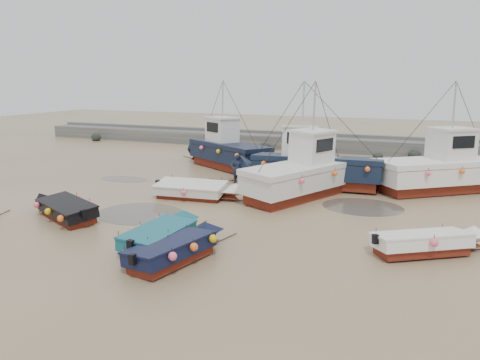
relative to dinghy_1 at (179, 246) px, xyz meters
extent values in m
plane|color=tan|center=(-0.91, 5.76, -0.56)|extent=(120.00, 120.00, 0.00)
cube|color=slate|center=(-0.91, 27.76, 0.04)|extent=(60.00, 2.20, 1.20)
cube|color=slate|center=(-0.91, 28.97, 0.77)|extent=(60.00, 0.60, 0.25)
ellipsoid|color=black|center=(4.19, 24.79, -0.26)|extent=(0.84, 0.86, 0.51)
ellipsoid|color=black|center=(6.89, 26.32, -0.21)|extent=(0.98, 1.07, 0.72)
ellipsoid|color=black|center=(-5.98, 26.23, -0.21)|extent=(0.99, 0.80, 0.58)
ellipsoid|color=black|center=(11.28, 25.53, -0.37)|extent=(0.54, 0.46, 0.30)
ellipsoid|color=black|center=(-24.42, 25.42, -0.33)|extent=(0.65, 0.64, 0.43)
ellipsoid|color=black|center=(8.78, 25.74, -0.34)|extent=(0.61, 0.47, 0.46)
ellipsoid|color=black|center=(-5.22, 26.03, -0.34)|extent=(0.61, 0.53, 0.32)
ellipsoid|color=black|center=(10.08, 26.36, -0.32)|extent=(0.67, 0.55, 0.43)
ellipsoid|color=black|center=(-10.08, 25.10, -0.17)|extent=(1.09, 0.88, 0.72)
ellipsoid|color=black|center=(-8.16, 25.41, -0.33)|extent=(0.65, 0.60, 0.37)
ellipsoid|color=black|center=(8.56, 25.15, -0.25)|extent=(0.88, 0.64, 0.62)
ellipsoid|color=black|center=(-1.83, 25.36, -0.33)|extent=(0.64, 0.62, 0.48)
ellipsoid|color=black|center=(-24.33, 25.56, -0.17)|extent=(1.10, 0.87, 0.86)
ellipsoid|color=black|center=(6.93, 26.18, -0.36)|extent=(0.55, 0.45, 0.29)
cylinder|color=#544D44|center=(-4.75, 4.54, -0.55)|extent=(4.28, 4.28, 0.01)
cylinder|color=#544D44|center=(5.06, 9.82, -0.55)|extent=(4.09, 4.09, 0.01)
cylinder|color=#544D44|center=(-10.16, 10.78, -0.55)|extent=(3.44, 3.44, 0.01)
cylinder|color=#544D44|center=(0.47, 16.47, -0.55)|extent=(6.37, 6.37, 0.01)
cube|color=maroon|center=(-0.08, -0.35, -0.41)|extent=(1.91, 3.28, 0.30)
cube|color=black|center=(-0.08, -0.35, -0.03)|extent=(2.18, 3.55, 0.45)
pyramid|color=black|center=(0.37, 1.60, 0.42)|extent=(1.58, 1.03, 0.90)
cube|color=brown|center=(-0.08, -0.35, 0.13)|extent=(1.77, 2.97, 0.10)
cube|color=black|center=(-0.08, -0.35, 0.22)|extent=(2.25, 3.64, 0.07)
cube|color=black|center=(-0.48, -2.04, 0.14)|extent=(0.26, 0.23, 0.35)
cylinder|color=black|center=(0.57, 2.44, -0.53)|extent=(0.49, 1.96, 0.04)
sphere|color=orange|center=(-1.21, -1.44, 0.07)|extent=(0.30, 0.30, 0.30)
sphere|color=orange|center=(0.57, -1.32, 0.07)|extent=(0.30, 0.30, 0.30)
sphere|color=orange|center=(-0.97, -0.42, 0.07)|extent=(0.30, 0.30, 0.30)
sphere|color=orange|center=(0.81, -0.29, 0.07)|extent=(0.30, 0.30, 0.30)
sphere|color=orange|center=(-0.73, 0.61, 0.07)|extent=(0.30, 0.30, 0.30)
sphere|color=orange|center=(1.04, 0.73, 0.07)|extent=(0.30, 0.30, 0.30)
cube|color=maroon|center=(-1.33, 0.74, -0.41)|extent=(1.39, 3.05, 0.30)
cube|color=#125B6B|center=(-1.33, 0.74, -0.03)|extent=(1.62, 3.28, 0.45)
pyramid|color=#125B6B|center=(-1.23, 2.70, 0.42)|extent=(1.50, 0.78, 0.90)
cube|color=brown|center=(-1.33, 0.74, 0.13)|extent=(1.31, 2.75, 0.10)
cube|color=#125B6B|center=(-1.33, 0.74, 0.22)|extent=(1.69, 3.35, 0.07)
cube|color=black|center=(-1.41, -0.93, 0.14)|extent=(0.23, 0.19, 0.35)
cylinder|color=black|center=(-1.19, 3.55, -0.53)|extent=(0.14, 2.00, 0.04)
sphere|color=orange|center=(-2.25, -0.49, 0.07)|extent=(0.30, 0.30, 0.30)
sphere|color=orange|center=(-0.51, 0.06, 0.07)|extent=(0.30, 0.30, 0.30)
sphere|color=orange|center=(-2.18, 0.79, 0.07)|extent=(0.30, 0.30, 0.30)
sphere|color=orange|center=(-0.45, 1.34, 0.07)|extent=(0.30, 0.30, 0.30)
sphere|color=orange|center=(-2.12, 2.06, 0.07)|extent=(0.30, 0.30, 0.30)
cube|color=maroon|center=(8.00, 3.85, -0.41)|extent=(3.35, 2.74, 0.30)
cube|color=white|center=(8.00, 3.85, -0.03)|extent=(3.66, 3.04, 0.45)
pyramid|color=white|center=(9.75, 4.99, 0.42)|extent=(1.34, 1.53, 0.90)
cube|color=brown|center=(8.00, 3.85, 0.13)|extent=(3.05, 2.51, 0.10)
cube|color=white|center=(8.00, 3.85, 0.22)|extent=(3.75, 3.13, 0.07)
cube|color=black|center=(6.47, 2.86, 0.14)|extent=(0.27, 0.28, 0.35)
sphere|color=orange|center=(6.40, 3.76, 0.07)|extent=(0.30, 0.30, 0.30)
sphere|color=orange|center=(8.43, 3.18, 0.07)|extent=(0.30, 0.30, 0.30)
sphere|color=orange|center=(8.72, 5.28, 0.07)|extent=(0.30, 0.30, 0.30)
cube|color=maroon|center=(-7.22, 2.48, -0.41)|extent=(3.61, 2.59, 0.30)
cube|color=black|center=(-7.22, 2.48, -0.03)|extent=(3.93, 2.89, 0.45)
pyramid|color=black|center=(-9.19, 3.43, 0.42)|extent=(1.27, 1.61, 0.90)
cube|color=brown|center=(-7.22, 2.48, 0.13)|extent=(3.28, 2.38, 0.10)
cube|color=black|center=(-7.22, 2.48, 0.22)|extent=(4.03, 2.98, 0.07)
cube|color=black|center=(-5.50, 1.64, 0.14)|extent=(0.26, 0.28, 0.35)
cylinder|color=black|center=(-10.00, 3.82, -0.53)|extent=(1.82, 0.91, 0.04)
sphere|color=orange|center=(-6.28, 1.08, 0.07)|extent=(0.30, 0.30, 0.30)
sphere|color=orange|center=(-6.20, 2.92, 0.07)|extent=(0.30, 0.30, 0.30)
sphere|color=orange|center=(-7.59, 1.72, 0.07)|extent=(0.30, 0.30, 0.30)
sphere|color=orange|center=(-7.51, 3.55, 0.07)|extent=(0.30, 0.30, 0.30)
sphere|color=orange|center=(-8.90, 2.35, 0.07)|extent=(0.30, 0.30, 0.30)
cube|color=maroon|center=(-3.87, 8.15, -0.41)|extent=(3.59, 1.80, 0.30)
cube|color=silver|center=(-3.87, 8.15, -0.03)|extent=(3.86, 2.09, 0.45)
pyramid|color=silver|center=(-1.68, 8.39, 0.42)|extent=(0.89, 1.77, 0.90)
cube|color=brown|center=(-3.87, 8.15, 0.13)|extent=(3.24, 1.68, 0.10)
cube|color=silver|center=(-3.87, 8.15, 0.22)|extent=(3.95, 2.16, 0.07)
cube|color=black|center=(-5.79, 7.95, 0.14)|extent=(0.20, 0.24, 0.35)
cylinder|color=black|center=(-0.77, 8.48, -0.53)|extent=(1.99, 0.25, 0.04)
sphere|color=orange|center=(-5.43, 8.96, 0.07)|extent=(0.30, 0.30, 0.30)
sphere|color=orange|center=(-3.76, 7.19, 0.07)|extent=(0.30, 0.30, 0.30)
sphere|color=orange|center=(-2.50, 9.28, 0.07)|extent=(0.30, 0.30, 0.30)
cube|color=maroon|center=(-5.35, 16.73, -0.28)|extent=(6.54, 5.05, 0.55)
cube|color=black|center=(-5.35, 16.73, 0.47)|extent=(7.13, 5.61, 0.95)
pyramid|color=black|center=(-8.77, 18.78, 1.17)|extent=(2.47, 2.81, 1.40)
cube|color=brown|center=(-5.35, 16.73, 0.98)|extent=(6.95, 5.44, 0.08)
cube|color=black|center=(-5.35, 16.73, 1.12)|extent=(7.29, 5.73, 0.30)
cube|color=white|center=(-6.16, 17.21, 2.09)|extent=(2.59, 2.48, 1.70)
cube|color=white|center=(-6.16, 17.21, 3.00)|extent=(2.79, 2.68, 0.12)
cube|color=black|center=(-7.03, 17.74, 2.35)|extent=(0.78, 1.26, 0.68)
cylinder|color=#B7B7B2|center=(-6.16, 17.21, 4.36)|extent=(0.10, 0.10, 2.60)
cylinder|color=black|center=(-9.73, 19.35, -0.53)|extent=(2.60, 1.59, 0.05)
sphere|color=#FF6683|center=(-3.70, 14.19, 0.82)|extent=(0.30, 0.30, 0.30)
sphere|color=#FF6683|center=(-3.27, 17.03, 0.82)|extent=(0.30, 0.30, 0.30)
sphere|color=#FF6683|center=(-5.57, 15.31, 0.82)|extent=(0.30, 0.30, 0.30)
sphere|color=#FF6683|center=(-5.14, 18.15, 0.82)|extent=(0.30, 0.30, 0.30)
sphere|color=#FF6683|center=(-7.44, 16.43, 0.82)|extent=(0.30, 0.30, 0.30)
sphere|color=#FF6683|center=(-7.01, 19.28, 0.82)|extent=(0.30, 0.30, 0.30)
cube|color=maroon|center=(1.56, 10.37, -0.28)|extent=(4.53, 6.70, 0.55)
cube|color=silver|center=(1.56, 10.37, 0.47)|extent=(5.05, 7.27, 0.95)
pyramid|color=silver|center=(3.24, 14.01, 1.17)|extent=(2.75, 2.29, 1.40)
cube|color=brown|center=(1.56, 10.37, 0.98)|extent=(4.90, 7.09, 0.08)
cube|color=silver|center=(1.56, 10.37, 1.12)|extent=(5.16, 7.44, 0.30)
cube|color=white|center=(1.95, 11.23, 2.09)|extent=(2.34, 2.51, 1.70)
cube|color=white|center=(1.95, 11.23, 3.00)|extent=(2.53, 2.71, 0.12)
cube|color=black|center=(2.38, 12.15, 2.35)|extent=(1.30, 0.64, 0.68)
cylinder|color=#B7B7B2|center=(1.95, 11.23, 4.36)|extent=(0.10, 0.10, 2.60)
cylinder|color=black|center=(3.71, 15.03, -0.53)|extent=(1.30, 2.74, 0.05)
sphere|color=#FF6683|center=(-0.78, 8.42, 0.82)|extent=(0.30, 0.30, 0.30)
sphere|color=#FF6683|center=(2.16, 8.57, 0.82)|extent=(0.30, 0.30, 0.30)
sphere|color=#FF6683|center=(0.37, 10.92, 0.82)|extent=(0.30, 0.30, 0.30)
sphere|color=#FF6683|center=(3.32, 11.07, 0.82)|extent=(0.30, 0.30, 0.30)
sphere|color=#FF6683|center=(1.53, 13.42, 0.82)|extent=(0.30, 0.30, 0.30)
cube|color=maroon|center=(1.89, 13.24, -0.28)|extent=(7.04, 2.82, 0.55)
cube|color=black|center=(1.89, 13.24, 0.47)|extent=(7.57, 3.26, 0.95)
pyramid|color=black|center=(-2.34, 12.90, 1.17)|extent=(1.63, 2.78, 1.40)
cube|color=brown|center=(1.89, 13.24, 0.98)|extent=(7.40, 3.14, 0.08)
cube|color=black|center=(1.89, 13.24, 1.12)|extent=(7.74, 3.32, 0.30)
cube|color=white|center=(0.89, 13.16, 2.09)|extent=(2.14, 2.03, 1.70)
cube|color=white|center=(0.89, 13.16, 3.00)|extent=(2.31, 2.19, 0.12)
cube|color=black|center=(-0.13, 13.07, 2.35)|extent=(0.18, 1.59, 0.68)
cylinder|color=#B7B7B2|center=(0.89, 13.16, 4.36)|extent=(0.10, 0.10, 2.60)
cylinder|color=black|center=(-3.49, 12.80, -0.53)|extent=(2.99, 0.29, 0.05)
sphere|color=#FF6683|center=(4.93, 12.02, 0.82)|extent=(0.30, 0.30, 0.30)
sphere|color=#FF6683|center=(3.73, 14.85, 0.82)|extent=(0.30, 0.30, 0.30)
sphere|color=#FF6683|center=(2.98, 11.86, 0.82)|extent=(0.30, 0.30, 0.30)
sphere|color=#FF6683|center=(1.77, 14.69, 0.82)|extent=(0.30, 0.30, 0.30)
sphere|color=#FF6683|center=(1.03, 11.71, 0.82)|extent=(0.30, 0.30, 0.30)
sphere|color=#FF6683|center=(-0.18, 14.53, 0.82)|extent=(0.30, 0.30, 0.30)
sphere|color=#FF6683|center=(-0.92, 11.55, 0.82)|extent=(0.30, 0.30, 0.30)
cube|color=maroon|center=(8.39, 14.76, -0.28)|extent=(6.44, 5.68, 0.55)
cube|color=white|center=(8.39, 14.76, 0.47)|extent=(7.06, 6.29, 0.95)
cube|color=brown|center=(8.39, 14.76, 0.98)|extent=(6.87, 6.11, 0.08)
cube|color=white|center=(8.39, 14.76, 1.12)|extent=(7.22, 6.43, 0.30)
cube|color=white|center=(9.12, 15.31, 2.09)|extent=(2.78, 2.78, 1.70)
cube|color=white|center=(9.12, 15.31, 3.00)|extent=(3.01, 3.00, 0.12)
cube|color=black|center=(9.94, 15.93, 2.35)|extent=(1.05, 1.37, 0.68)
cylinder|color=#B7B7B2|center=(9.12, 15.31, 4.36)|extent=(0.10, 0.10, 2.60)
sphere|color=#FF6683|center=(5.34, 14.38, 0.82)|extent=(0.30, 0.30, 0.30)
sphere|color=#FF6683|center=(8.03, 12.58, 0.82)|extent=(0.30, 0.30, 0.30)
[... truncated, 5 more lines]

